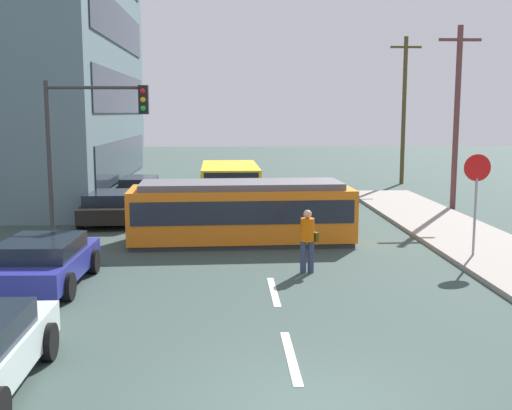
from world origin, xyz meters
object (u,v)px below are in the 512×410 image
Objects in this scene: parked_sedan_furthest at (140,189)px; utility_pole_far at (404,108)px; stop_sign at (477,183)px; traffic_light_mast at (89,133)px; parked_sedan_mid at (43,261)px; parked_sedan_far at (111,206)px; pedestrian_crossing at (308,237)px; utility_pole_mid at (457,115)px; city_bus at (230,182)px; streetcar_tram at (241,211)px.

utility_pole_far is at bearing 25.93° from parked_sedan_furthest.
traffic_light_mast reaches higher than stop_sign.
parked_sedan_mid is 4.85m from traffic_light_mast.
parked_sedan_far is (0.00, 8.97, 0.00)m from parked_sedan_mid.
pedestrian_crossing is 22.46m from utility_pole_far.
stop_sign is 10.03m from utility_pole_mid.
pedestrian_crossing is at bearing -165.78° from stop_sign.
parked_sedan_far is (-4.55, -4.54, -0.42)m from city_bus.
utility_pole_mid is at bearing -92.95° from utility_pole_far.
utility_pole_mid is at bearing 35.51° from streetcar_tram.
parked_sedan_mid is at bearing -124.34° from utility_pole_far.
streetcar_tram reaches higher than pedestrian_crossing.
parked_sedan_furthest is (-6.20, 13.57, -0.32)m from pedestrian_crossing.
parked_sedan_far is at bearing -135.11° from city_bus.
streetcar_tram is 1.55× the size of parked_sedan_furthest.
stop_sign is (4.92, 1.25, 1.25)m from pedestrian_crossing.
parked_sedan_far is 19.81m from utility_pole_far.
streetcar_tram reaches higher than city_bus.
pedestrian_crossing is 10.28m from parked_sedan_far.
city_bus is 1.44× the size of parked_sedan_mid.
parked_sedan_furthest is (0.32, 5.62, -0.00)m from parked_sedan_far.
traffic_light_mast reaches higher than pedestrian_crossing.
pedestrian_crossing is 5.23m from stop_sign.
city_bus is at bearing 121.48° from stop_sign.
streetcar_tram is 1.69× the size of parked_sedan_far.
stop_sign is (11.43, -6.70, 1.57)m from parked_sedan_far.
parked_sedan_mid is 14.59m from parked_sedan_furthest.
parked_sedan_far is 0.92× the size of parked_sedan_furthest.
utility_pole_far is at bearing 59.21° from streetcar_tram.
pedestrian_crossing is (1.64, -3.99, -0.08)m from streetcar_tram.
pedestrian_crossing is at bearing -50.67° from parked_sedan_far.
utility_pole_mid reaches higher than parked_sedan_furthest.
utility_pole_far is (3.33, 19.35, 2.24)m from stop_sign.
parked_sedan_far is at bearing 89.99° from parked_sedan_mid.
city_bus is 0.75× the size of utility_pole_mid.
streetcar_tram is 0.92× the size of utility_pole_mid.
utility_pole_mid is 9.93m from utility_pole_far.
city_bus is at bearing 98.93° from pedestrian_crossing.
traffic_light_mast is at bearing -165.39° from streetcar_tram.
traffic_light_mast is (0.37, 3.83, 2.95)m from parked_sedan_mid.
pedestrian_crossing is 0.41× the size of parked_sedan_mid.
utility_pole_mid is (9.70, -1.80, 3.03)m from city_bus.
parked_sedan_mid is at bearing -168.79° from stop_sign.
utility_pole_far reaches higher than parked_sedan_furthest.
parked_sedan_mid is 11.76m from stop_sign.
utility_pole_mid is at bearing 39.38° from parked_sedan_mid.
utility_pole_mid reaches higher than traffic_light_mast.
parked_sedan_mid is at bearing -134.24° from streetcar_tram.
parked_sedan_mid is 0.96× the size of parked_sedan_far.
streetcar_tram is at bearing -87.84° from city_bus.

